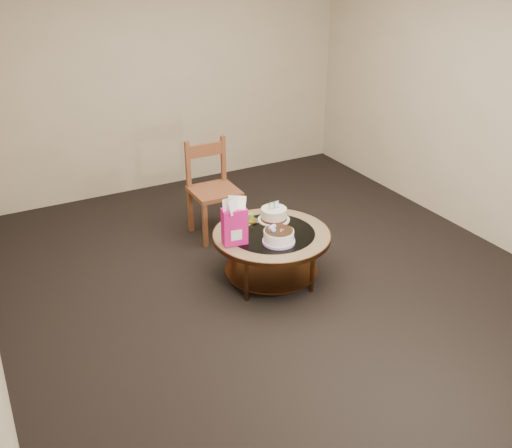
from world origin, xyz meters
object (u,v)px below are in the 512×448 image
coffee_table (272,241)px  cream_cake (274,215)px  decorated_cake (279,237)px  dining_chair (213,189)px  gift_bag (234,221)px

coffee_table → cream_cake: bearing=56.0°
decorated_cake → dining_chair: size_ratio=0.28×
cream_cake → gift_bag: gift_bag is taller
gift_bag → coffee_table: bearing=12.7°
decorated_cake → dining_chair: (-0.04, 1.22, -0.02)m
decorated_cake → cream_cake: size_ratio=0.95×
decorated_cake → coffee_table: bearing=78.0°
gift_bag → dining_chair: bearing=85.2°
cream_cake → dining_chair: (-0.22, 0.84, -0.03)m
decorated_cake → cream_cake: (0.17, 0.38, 0.00)m
coffee_table → gift_bag: gift_bag is taller
decorated_cake → cream_cake: bearing=65.6°
gift_bag → dining_chair: 1.10m
cream_cake → gift_bag: bearing=-160.1°
coffee_table → decorated_cake: size_ratio=3.76×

